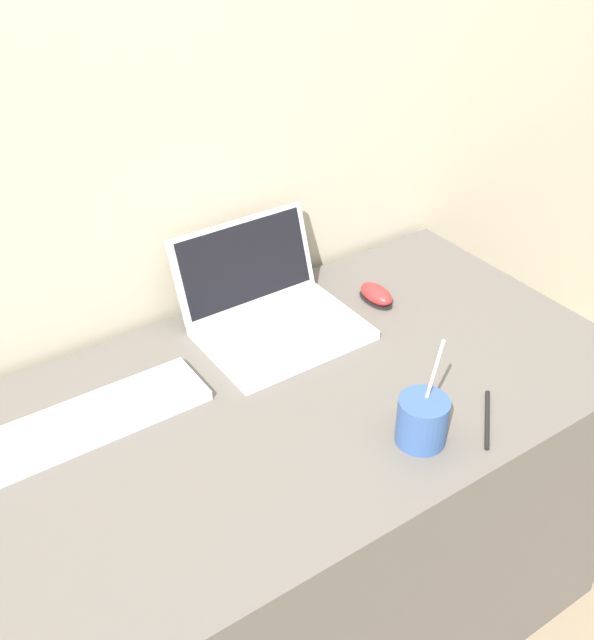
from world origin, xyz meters
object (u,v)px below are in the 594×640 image
Objects in this scene: laptop at (271,310)px; pen at (487,419)px; computer_mouse at (376,295)px; external_keyboard at (86,422)px; drink_cup at (422,420)px.

laptop is 0.51m from pen.
computer_mouse is 0.82× the size of pen.
laptop is 3.35× the size of computer_mouse.
external_keyboard is at bearing -177.59° from computer_mouse.
external_keyboard is 0.73m from pen.
external_keyboard is at bearing 146.77° from pen.
drink_cup is at bearing 166.38° from pen.
external_keyboard is (-0.48, 0.37, -0.04)m from drink_cup.
computer_mouse is (0.25, -0.05, -0.03)m from laptop.
external_keyboard reaches higher than pen.
external_keyboard is (-0.70, -0.03, -0.01)m from computer_mouse.
laptop is 0.46m from external_keyboard.
pen is at bearing -71.09° from laptop.
computer_mouse is 0.22× the size of external_keyboard.
computer_mouse is at bearing 60.57° from drink_cup.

